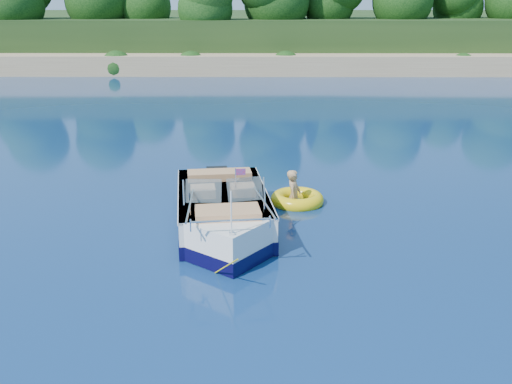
{
  "coord_description": "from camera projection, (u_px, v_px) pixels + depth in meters",
  "views": [
    {
      "loc": [
        -1.39,
        -9.55,
        5.46
      ],
      "look_at": [
        -1.49,
        4.17,
        0.85
      ],
      "focal_mm": 40.0,
      "sensor_mm": 36.0,
      "label": 1
    }
  ],
  "objects": [
    {
      "name": "shoreline",
      "position": [
        271.0,
        39.0,
        70.92
      ],
      "size": [
        170.0,
        59.0,
        6.0
      ],
      "color": "#9D7E5B",
      "rests_on": "ground"
    },
    {
      "name": "boy",
      "position": [
        294.0,
        204.0,
        16.16
      ],
      "size": [
        0.56,
        0.92,
        1.68
      ],
      "primitive_type": "imported",
      "rotation": [
        0.0,
        -0.17,
        1.35
      ],
      "color": "tan",
      "rests_on": "ground"
    },
    {
      "name": "tow_tube",
      "position": [
        297.0,
        199.0,
        16.19
      ],
      "size": [
        1.98,
        1.98,
        0.4
      ],
      "rotation": [
        0.0,
        0.0,
        -0.39
      ],
      "color": "yellow",
      "rests_on": "ground"
    },
    {
      "name": "treeline",
      "position": [
        277.0,
        0.0,
        47.89
      ],
      "size": [
        150.0,
        7.12,
        8.19
      ],
      "color": "#311A10",
      "rests_on": "ground"
    },
    {
      "name": "motorboat",
      "position": [
        224.0,
        216.0,
        14.12
      ],
      "size": [
        2.75,
        6.22,
        2.08
      ],
      "rotation": [
        0.0,
        0.0,
        0.13
      ],
      "color": "white",
      "rests_on": "ground"
    },
    {
      "name": "ground",
      "position": [
        333.0,
        305.0,
        10.78
      ],
      "size": [
        160.0,
        160.0,
        0.0
      ],
      "primitive_type": "plane",
      "color": "#0A254C",
      "rests_on": "ground"
    }
  ]
}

